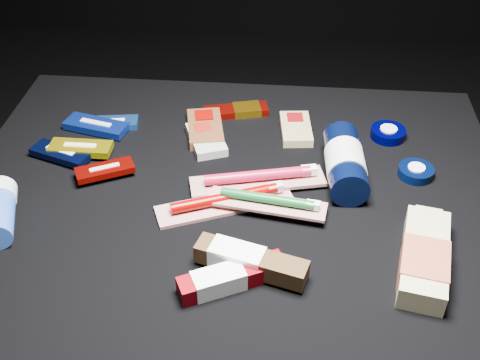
{
  "coord_description": "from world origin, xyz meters",
  "views": [
    {
      "loc": [
        0.09,
        -0.82,
        1.08
      ],
      "look_at": [
        0.01,
        0.01,
        0.42
      ],
      "focal_mm": 45.0,
      "sensor_mm": 36.0,
      "label": 1
    }
  ],
  "objects": [
    {
      "name": "luna_bar_2",
      "position": [
        -0.33,
        0.07,
        0.41
      ],
      "size": [
        0.12,
        0.08,
        0.02
      ],
      "rotation": [
        0.0,
        0.0,
        -0.34
      ],
      "color": "black",
      "rests_on": "cloth_table"
    },
    {
      "name": "toothbrush_pack_1",
      "position": [
        0.05,
        0.02,
        0.42
      ],
      "size": [
        0.25,
        0.11,
        0.03
      ],
      "rotation": [
        0.0,
        0.0,
        0.24
      ],
      "color": "#B9B1AC",
      "rests_on": "cloth_table"
    },
    {
      "name": "luna_bar_4",
      "position": [
        -0.23,
        0.02,
        0.42
      ],
      "size": [
        0.11,
        0.08,
        0.01
      ],
      "rotation": [
        0.0,
        0.0,
        0.46
      ],
      "color": "#8B0904",
      "rests_on": "cloth_table"
    },
    {
      "name": "cream_tin_upper",
      "position": [
        0.29,
        0.2,
        0.41
      ],
      "size": [
        0.07,
        0.07,
        0.02
      ],
      "rotation": [
        0.0,
        0.0,
        0.24
      ],
      "color": "black",
      "rests_on": "cloth_table"
    },
    {
      "name": "cream_tin_lower",
      "position": [
        0.33,
        0.08,
        0.41
      ],
      "size": [
        0.06,
        0.06,
        0.02
      ],
      "rotation": [
        0.0,
        0.0,
        -0.18
      ],
      "color": "black",
      "rests_on": "cloth_table"
    },
    {
      "name": "luna_bar_0",
      "position": [
        -0.27,
        0.19,
        0.41
      ],
      "size": [
        0.11,
        0.06,
        0.01
      ],
      "rotation": [
        0.0,
        0.0,
        0.15
      ],
      "color": "#1C4E93",
      "rests_on": "cloth_table"
    },
    {
      "name": "ground",
      "position": [
        0.0,
        0.0,
        0.0
      ],
      "size": [
        3.0,
        3.0,
        0.0
      ],
      "primitive_type": "plane",
      "color": "black",
      "rests_on": "ground"
    },
    {
      "name": "luna_bar_3",
      "position": [
        -0.3,
        0.09,
        0.41
      ],
      "size": [
        0.12,
        0.04,
        0.02
      ],
      "rotation": [
        0.0,
        0.0,
        -0.0
      ],
      "color": "#BFAB0A",
      "rests_on": "cloth_table"
    },
    {
      "name": "clif_bar_1",
      "position": [
        -0.07,
        0.15,
        0.41
      ],
      "size": [
        0.1,
        0.13,
        0.02
      ],
      "rotation": [
        0.0,
        0.0,
        0.37
      ],
      "color": "#A3A49E",
      "rests_on": "cloth_table"
    },
    {
      "name": "cloth_table",
      "position": [
        0.0,
        0.0,
        0.2
      ],
      "size": [
        0.98,
        0.78,
        0.4
      ],
      "primitive_type": "cube",
      "color": "black",
      "rests_on": "ground"
    },
    {
      "name": "power_bar",
      "position": [
        -0.01,
        0.26,
        0.41
      ],
      "size": [
        0.14,
        0.07,
        0.02
      ],
      "rotation": [
        0.0,
        0.0,
        0.24
      ],
      "color": "maroon",
      "rests_on": "cloth_table"
    },
    {
      "name": "lotion_bottle",
      "position": [
        0.2,
        0.06,
        0.43
      ],
      "size": [
        0.08,
        0.22,
        0.07
      ],
      "rotation": [
        0.0,
        0.0,
        0.06
      ],
      "color": "black",
      "rests_on": "cloth_table"
    },
    {
      "name": "toothpaste_carton_green",
      "position": [
        0.04,
        -0.19,
        0.42
      ],
      "size": [
        0.18,
        0.09,
        0.03
      ],
      "rotation": [
        0.0,
        0.0,
        -0.28
      ],
      "color": "#3C2712",
      "rests_on": "cloth_table"
    },
    {
      "name": "bodywash_bottle",
      "position": [
        0.31,
        -0.16,
        0.42
      ],
      "size": [
        0.1,
        0.21,
        0.04
      ],
      "rotation": [
        0.0,
        0.0,
        -0.2
      ],
      "color": "#CCBB88",
      "rests_on": "cloth_table"
    },
    {
      "name": "toothbrush_pack_2",
      "position": [
        0.07,
        -0.05,
        0.42
      ],
      "size": [
        0.21,
        0.08,
        0.02
      ],
      "rotation": [
        0.0,
        0.0,
        -0.15
      ],
      "color": "beige",
      "rests_on": "cloth_table"
    },
    {
      "name": "clif_bar_2",
      "position": [
        0.11,
        0.2,
        0.41
      ],
      "size": [
        0.07,
        0.11,
        0.02
      ],
      "rotation": [
        0.0,
        0.0,
        0.1
      ],
      "color": "tan",
      "rests_on": "cloth_table"
    },
    {
      "name": "clif_bar_0",
      "position": [
        -0.07,
        0.19,
        0.41
      ],
      "size": [
        0.09,
        0.14,
        0.02
      ],
      "rotation": [
        0.0,
        0.0,
        0.2
      ],
      "color": "#5A3119",
      "rests_on": "cloth_table"
    },
    {
      "name": "toothpaste_carton_red",
      "position": [
        0.02,
        -0.22,
        0.42
      ],
      "size": [
        0.16,
        0.1,
        0.03
      ],
      "rotation": [
        0.0,
        0.0,
        0.46
      ],
      "color": "#6D0006",
      "rests_on": "cloth_table"
    },
    {
      "name": "luna_bar_1",
      "position": [
        -0.29,
        0.17,
        0.41
      ],
      "size": [
        0.14,
        0.08,
        0.02
      ],
      "rotation": [
        0.0,
        0.0,
        -0.24
      ],
      "color": "#102C9A",
      "rests_on": "cloth_table"
    },
    {
      "name": "toothbrush_pack_0",
      "position": [
        -0.0,
        -0.04,
        0.41
      ],
      "size": [
        0.24,
        0.14,
        0.03
      ],
      "rotation": [
        0.0,
        0.0,
        0.39
      ],
      "color": "silver",
      "rests_on": "cloth_table"
    }
  ]
}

